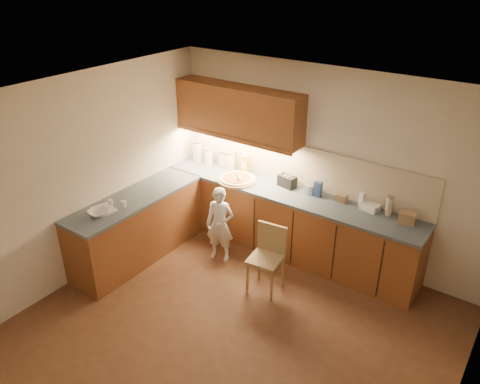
% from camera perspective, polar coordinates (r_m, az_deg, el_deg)
% --- Properties ---
extents(room, '(4.54, 4.50, 2.62)m').
position_cam_1_polar(room, '(4.54, -0.50, -0.62)').
color(room, '#56331D').
rests_on(room, ground).
extents(l_counter, '(3.77, 2.62, 0.92)m').
position_cam_1_polar(l_counter, '(6.48, -0.64, -3.81)').
color(l_counter, brown).
rests_on(l_counter, ground).
extents(backsplash, '(3.75, 0.02, 0.58)m').
position_cam_1_polar(backsplash, '(6.45, 7.14, 3.26)').
color(backsplash, beige).
rests_on(backsplash, l_counter).
extents(upper_cabinets, '(1.95, 0.36, 0.73)m').
position_cam_1_polar(upper_cabinets, '(6.54, -0.24, 9.78)').
color(upper_cabinets, brown).
rests_on(upper_cabinets, ground).
extents(pizza_on_board, '(0.56, 0.56, 0.23)m').
position_cam_1_polar(pizza_on_board, '(6.61, -0.35, 1.58)').
color(pizza_on_board, tan).
rests_on(pizza_on_board, l_counter).
extents(child, '(0.45, 0.36, 1.06)m').
position_cam_1_polar(child, '(6.32, -2.46, -3.99)').
color(child, white).
rests_on(child, ground).
extents(wooden_chair, '(0.43, 0.43, 0.86)m').
position_cam_1_polar(wooden_chair, '(5.80, 3.44, -7.49)').
color(wooden_chair, tan).
rests_on(wooden_chair, ground).
extents(mixing_bowl, '(0.29, 0.29, 0.06)m').
position_cam_1_polar(mixing_bowl, '(6.00, -16.85, -2.44)').
color(mixing_bowl, white).
rests_on(mixing_bowl, l_counter).
extents(canister_a, '(0.17, 0.17, 0.34)m').
position_cam_1_polar(canister_a, '(7.23, -5.18, 5.02)').
color(canister_a, silver).
rests_on(canister_a, l_counter).
extents(canister_b, '(0.15, 0.15, 0.26)m').
position_cam_1_polar(canister_b, '(7.14, -3.87, 4.42)').
color(canister_b, white).
rests_on(canister_b, l_counter).
extents(canister_c, '(0.14, 0.14, 0.27)m').
position_cam_1_polar(canister_c, '(7.02, -2.10, 4.11)').
color(canister_c, silver).
rests_on(canister_c, l_counter).
extents(canister_d, '(0.16, 0.16, 0.26)m').
position_cam_1_polar(canister_d, '(6.97, -1.23, 3.93)').
color(canister_d, white).
rests_on(canister_d, l_counter).
extents(oil_jug, '(0.11, 0.08, 0.32)m').
position_cam_1_polar(oil_jug, '(6.81, 0.65, 3.48)').
color(oil_jug, '#AE9B22').
rests_on(oil_jug, l_counter).
extents(toaster, '(0.27, 0.19, 0.16)m').
position_cam_1_polar(toaster, '(6.46, 5.76, 1.33)').
color(toaster, black).
rests_on(toaster, l_counter).
extents(steel_pot, '(0.17, 0.17, 0.13)m').
position_cam_1_polar(steel_pot, '(6.32, 8.59, 0.40)').
color(steel_pot, '#A4A5A9').
rests_on(steel_pot, l_counter).
extents(blue_box, '(0.11, 0.08, 0.20)m').
position_cam_1_polar(blue_box, '(6.24, 9.47, 0.36)').
color(blue_box, '#2F488F').
rests_on(blue_box, l_counter).
extents(card_box_a, '(0.14, 0.10, 0.10)m').
position_cam_1_polar(card_box_a, '(6.19, 12.29, -0.71)').
color(card_box_a, tan).
rests_on(card_box_a, l_counter).
extents(white_bottle, '(0.08, 0.08, 0.19)m').
position_cam_1_polar(white_bottle, '(6.11, 14.67, -0.88)').
color(white_bottle, white).
rests_on(white_bottle, l_counter).
extents(flat_pack, '(0.25, 0.20, 0.09)m').
position_cam_1_polar(flat_pack, '(6.07, 15.59, -1.75)').
color(flat_pack, white).
rests_on(flat_pack, l_counter).
extents(tall_jar, '(0.08, 0.08, 0.26)m').
position_cam_1_polar(tall_jar, '(5.97, 17.72, -1.62)').
color(tall_jar, beige).
rests_on(tall_jar, l_counter).
extents(card_box_b, '(0.21, 0.18, 0.14)m').
position_cam_1_polar(card_box_b, '(5.90, 19.69, -2.96)').
color(card_box_b, tan).
rests_on(card_box_b, l_counter).
extents(dough_cloth, '(0.34, 0.30, 0.02)m').
position_cam_1_polar(dough_cloth, '(6.10, -16.22, -2.06)').
color(dough_cloth, white).
rests_on(dough_cloth, l_counter).
extents(spice_jar_a, '(0.07, 0.07, 0.08)m').
position_cam_1_polar(spice_jar_a, '(6.19, -15.51, -1.22)').
color(spice_jar_a, silver).
rests_on(spice_jar_a, l_counter).
extents(spice_jar_b, '(0.08, 0.08, 0.08)m').
position_cam_1_polar(spice_jar_b, '(6.10, -14.00, -1.41)').
color(spice_jar_b, white).
rests_on(spice_jar_b, l_counter).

